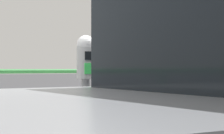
% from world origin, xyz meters
% --- Properties ---
extents(parking_meter, '(0.15, 0.16, 1.37)m').
position_xyz_m(parking_meter, '(0.32, 0.48, 1.09)').
color(parking_meter, slate).
rests_on(parking_meter, sidewalk_curb).
extents(pedestrian_at_meter, '(0.66, 0.60, 1.79)m').
position_xyz_m(pedestrian_at_meter, '(0.97, 0.46, 1.17)').
color(pedestrian_at_meter, slate).
rests_on(pedestrian_at_meter, sidewalk_curb).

